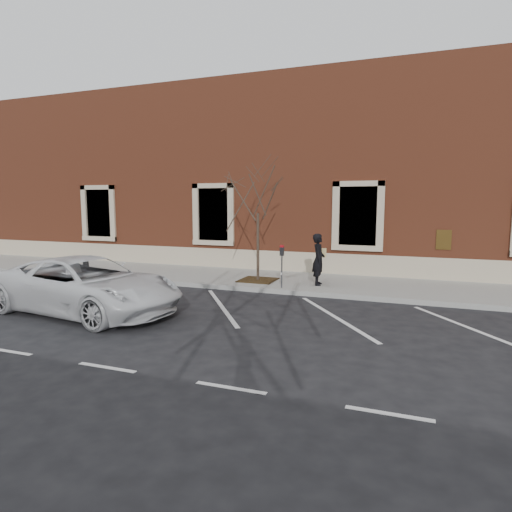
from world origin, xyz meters
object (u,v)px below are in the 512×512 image
at_px(man, 318,259).
at_px(white_truck, 86,285).
at_px(sapling, 258,194).
at_px(parking_meter, 282,258).

height_order(man, white_truck, man).
relative_size(man, sapling, 0.40).
relative_size(parking_meter, white_truck, 0.26).
bearing_deg(man, sapling, 79.54).
bearing_deg(sapling, parking_meter, -39.77).
bearing_deg(white_truck, man, -37.59).
distance_m(sapling, white_truck, 6.47).
bearing_deg(sapling, man, -1.41).
height_order(sapling, white_truck, sapling).
xyz_separation_m(man, parking_meter, (-1.00, -0.93, 0.10)).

